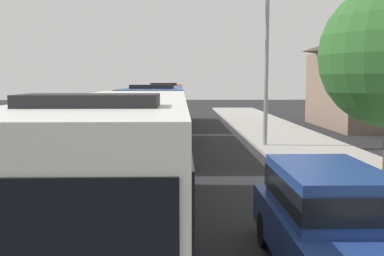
{
  "coord_description": "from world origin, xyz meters",
  "views": [
    {
      "loc": [
        -0.14,
        2.12,
        3.39
      ],
      "look_at": [
        0.23,
        16.64,
        1.83
      ],
      "focal_mm": 41.7,
      "sensor_mm": 36.0,
      "label": 1
    }
  ],
  "objects_px": {
    "bus_middle": "(166,103)",
    "white_suv": "(328,217)",
    "bus_second_in_line": "(157,116)",
    "bus_lead": "(124,164)",
    "streetlamp_mid": "(267,51)"
  },
  "relations": [
    {
      "from": "bus_middle",
      "to": "white_suv",
      "type": "bearing_deg",
      "value": -82.01
    },
    {
      "from": "bus_second_in_line",
      "to": "bus_middle",
      "type": "bearing_deg",
      "value": 90.0
    },
    {
      "from": "bus_lead",
      "to": "streetlamp_mid",
      "type": "distance_m",
      "value": 14.59
    },
    {
      "from": "streetlamp_mid",
      "to": "white_suv",
      "type": "bearing_deg",
      "value": -96.6
    },
    {
      "from": "bus_second_in_line",
      "to": "bus_lead",
      "type": "bearing_deg",
      "value": -90.0
    },
    {
      "from": "bus_lead",
      "to": "white_suv",
      "type": "bearing_deg",
      "value": -22.17
    },
    {
      "from": "white_suv",
      "to": "streetlamp_mid",
      "type": "xyz_separation_m",
      "value": [
        1.7,
        14.7,
        3.79
      ]
    },
    {
      "from": "bus_lead",
      "to": "streetlamp_mid",
      "type": "xyz_separation_m",
      "value": [
        5.4,
        13.19,
        3.13
      ]
    },
    {
      "from": "bus_second_in_line",
      "to": "white_suv",
      "type": "height_order",
      "value": "bus_second_in_line"
    },
    {
      "from": "bus_middle",
      "to": "streetlamp_mid",
      "type": "relative_size",
      "value": 1.53
    },
    {
      "from": "white_suv",
      "to": "streetlamp_mid",
      "type": "height_order",
      "value": "streetlamp_mid"
    },
    {
      "from": "white_suv",
      "to": "streetlamp_mid",
      "type": "distance_m",
      "value": 15.27
    },
    {
      "from": "bus_lead",
      "to": "bus_second_in_line",
      "type": "distance_m",
      "value": 12.58
    },
    {
      "from": "bus_lead",
      "to": "white_suv",
      "type": "height_order",
      "value": "bus_lead"
    },
    {
      "from": "bus_second_in_line",
      "to": "streetlamp_mid",
      "type": "distance_m",
      "value": 6.27
    }
  ]
}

